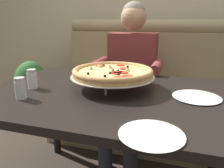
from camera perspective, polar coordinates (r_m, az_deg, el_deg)
The scene contains 9 objects.
booth_bench at distance 2.19m, azimuth 7.28°, elevation -3.32°, with size 1.62×0.78×1.13m.
dining_table at distance 1.24m, azimuth -0.16°, elevation -5.73°, with size 1.39×0.94×0.74m.
diner_main at distance 1.86m, azimuth 4.67°, elevation 3.24°, with size 0.54×0.64×1.27m.
pizza at distance 1.27m, azimuth 0.16°, elevation 2.96°, with size 0.48×0.48×0.13m.
shaker_pepper_flakes at distance 1.36m, azimuth -19.88°, elevation 0.91°, with size 0.06×0.06×0.11m.
shaker_parmesan at distance 1.20m, azimuth -22.54°, elevation -1.38°, with size 0.05×0.05×0.11m.
plate_near_left at distance 1.21m, azimuth 21.00°, elevation -2.86°, with size 0.24×0.24×0.02m.
plate_near_right at distance 0.79m, azimuth 10.14°, elevation -12.31°, with size 0.23×0.23×0.02m.
potted_plant at distance 2.61m, azimuth -19.97°, elevation -1.21°, with size 0.36×0.36×0.70m.
Camera 1 is at (0.35, -1.10, 1.13)m, focal length 35.42 mm.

